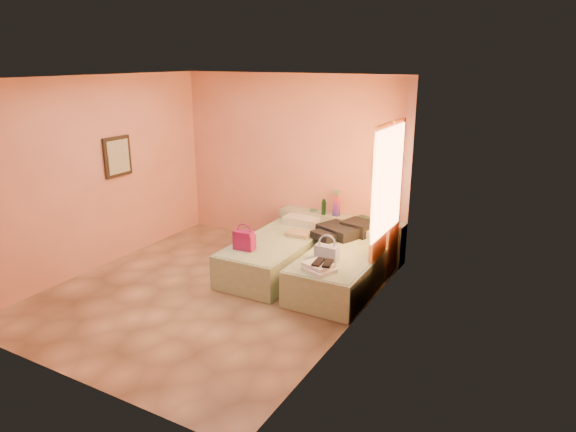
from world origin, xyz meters
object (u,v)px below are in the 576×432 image
object	(u,v)px
water_bottle	(324,207)
flower_vase	(385,213)
bed_right	(344,269)
headboard_ledge	(340,235)
green_book	(364,217)
bed_left	(277,255)
magenta_handbag	(244,240)
towel_stack	(319,268)
blue_handbag	(327,253)

from	to	relation	value
water_bottle	flower_vase	bearing A→B (deg)	7.28
bed_right	flower_vase	bearing A→B (deg)	80.26
headboard_ledge	green_book	distance (m)	0.50
bed_left	bed_right	distance (m)	1.08
water_bottle	magenta_handbag	distance (m)	1.63
water_bottle	flower_vase	size ratio (longest dim) A/B	0.94
flower_vase	towel_stack	bearing A→B (deg)	-95.74
bed_right	magenta_handbag	distance (m)	1.43
towel_stack	blue_handbag	bearing A→B (deg)	101.37
bed_left	green_book	size ratio (longest dim) A/B	11.01
bed_left	bed_right	world-z (taller)	same
flower_vase	towel_stack	size ratio (longest dim) A/B	0.74
water_bottle	green_book	size ratio (longest dim) A/B	1.35
flower_vase	blue_handbag	size ratio (longest dim) A/B	0.84
bed_right	flower_vase	xyz separation A→B (m)	(0.17, 1.10, 0.53)
headboard_ledge	bed_right	world-z (taller)	headboard_ledge
bed_right	blue_handbag	world-z (taller)	blue_handbag
green_book	magenta_handbag	size ratio (longest dim) A/B	0.64
towel_stack	green_book	bearing A→B (deg)	94.42
headboard_ledge	towel_stack	world-z (taller)	headboard_ledge
water_bottle	blue_handbag	xyz separation A→B (m)	(0.69, -1.37, -0.17)
water_bottle	green_book	distance (m)	0.65
headboard_ledge	green_book	bearing A→B (deg)	6.86
headboard_ledge	bed_right	xyz separation A→B (m)	(0.52, -1.05, -0.08)
bed_right	towel_stack	bearing A→B (deg)	-92.40
bed_right	water_bottle	size ratio (longest dim) A/B	8.17
water_bottle	bed_left	bearing A→B (deg)	-106.50
headboard_ledge	magenta_handbag	xyz separation A→B (m)	(-0.73, -1.63, 0.31)
magenta_handbag	bed_left	bearing A→B (deg)	68.49
headboard_ledge	towel_stack	size ratio (longest dim) A/B	5.86
water_bottle	towel_stack	distance (m)	1.92
bed_left	towel_stack	world-z (taller)	towel_stack
green_book	towel_stack	world-z (taller)	green_book
bed_right	green_book	xyz separation A→B (m)	(-0.16, 1.09, 0.42)
green_book	towel_stack	bearing A→B (deg)	-67.44
magenta_handbag	blue_handbag	bearing A→B (deg)	4.25
flower_vase	green_book	bearing A→B (deg)	-179.55
water_bottle	headboard_ledge	bearing A→B (deg)	16.10
bed_right	water_bottle	world-z (taller)	water_bottle
green_book	flower_vase	size ratio (longest dim) A/B	0.70
headboard_ledge	flower_vase	xyz separation A→B (m)	(0.69, 0.05, 0.46)
bed_right	water_bottle	distance (m)	1.36
flower_vase	magenta_handbag	world-z (taller)	flower_vase
bed_right	towel_stack	world-z (taller)	towel_stack
headboard_ledge	green_book	world-z (taller)	green_book
green_book	towel_stack	xyz separation A→B (m)	(0.14, -1.86, -0.12)
bed_right	water_bottle	bearing A→B (deg)	128.03
headboard_ledge	towel_stack	xyz separation A→B (m)	(0.51, -1.82, 0.23)
bed_left	water_bottle	world-z (taller)	water_bottle
bed_left	magenta_handbag	world-z (taller)	magenta_handbag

